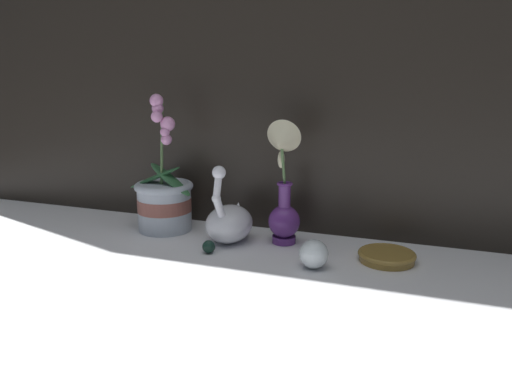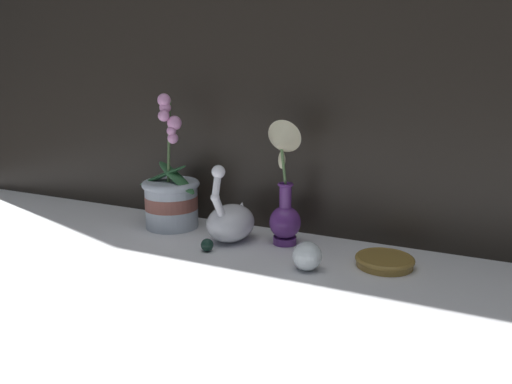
% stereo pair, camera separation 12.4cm
% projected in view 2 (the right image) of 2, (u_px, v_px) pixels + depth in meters
% --- Properties ---
extents(ground_plane, '(2.80, 2.80, 0.00)m').
position_uv_depth(ground_plane, '(237.00, 267.00, 1.14)').
color(ground_plane, white).
extents(window_backdrop, '(2.80, 0.03, 1.20)m').
position_uv_depth(window_backdrop, '(292.00, 5.00, 1.27)').
color(window_backdrop, black).
rests_on(window_backdrop, ground_plane).
extents(orchid_potted_plant, '(0.21, 0.16, 0.38)m').
position_uv_depth(orchid_potted_plant, '(171.00, 197.00, 1.41)').
color(orchid_potted_plant, '#B2BCCC').
rests_on(orchid_potted_plant, ground_plane).
extents(swan_figurine, '(0.12, 0.18, 0.21)m').
position_uv_depth(swan_figurine, '(231.00, 220.00, 1.31)').
color(swan_figurine, white).
rests_on(swan_figurine, ground_plane).
extents(blue_vase, '(0.09, 0.12, 0.32)m').
position_uv_depth(blue_vase, '(283.00, 192.00, 1.25)').
color(blue_vase, '#602D7F').
rests_on(blue_vase, ground_plane).
extents(glass_sphere, '(0.07, 0.07, 0.07)m').
position_uv_depth(glass_sphere, '(307.00, 256.00, 1.11)').
color(glass_sphere, silver).
rests_on(glass_sphere, ground_plane).
extents(amber_dish, '(0.13, 0.13, 0.02)m').
position_uv_depth(amber_dish, '(385.00, 261.00, 1.14)').
color(amber_dish, olive).
rests_on(amber_dish, ground_plane).
extents(glass_bauble, '(0.03, 0.03, 0.03)m').
position_uv_depth(glass_bauble, '(207.00, 245.00, 1.23)').
color(glass_bauble, '#142D23').
rests_on(glass_bauble, ground_plane).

